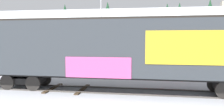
# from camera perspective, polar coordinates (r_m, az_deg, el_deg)

# --- Properties ---
(ground_plane) EXTENTS (260.00, 260.00, 0.00)m
(ground_plane) POSITION_cam_1_polar(r_m,az_deg,el_deg) (12.49, 2.99, -9.65)
(ground_plane) COLOR #B2B5BC
(track) EXTENTS (60.02, 3.03, 0.08)m
(track) POSITION_cam_1_polar(r_m,az_deg,el_deg) (12.47, 3.84, -9.50)
(track) COLOR #4C4742
(track) RESTS_ON ground_plane
(freight_car) EXTENTS (17.97, 3.17, 4.35)m
(freight_car) POSITION_cam_1_polar(r_m,az_deg,el_deg) (12.13, 3.08, 1.93)
(freight_car) COLOR #33383D
(freight_car) RESTS_ON ground_plane
(flagpole) EXTENTS (0.26, 1.40, 9.12)m
(flagpole) POSITION_cam_1_polar(r_m,az_deg,el_deg) (23.82, -3.14, 10.49)
(flagpole) COLOR silver
(flagpole) RESTS_ON ground_plane
(hillside) EXTENTS (148.09, 34.54, 17.25)m
(hillside) POSITION_cam_1_polar(r_m,az_deg,el_deg) (86.29, 7.79, 6.82)
(hillside) COLOR silver
(hillside) RESTS_ON ground_plane
(parked_car_tan) EXTENTS (4.47, 2.13, 1.53)m
(parked_car_tan) POSITION_cam_1_polar(r_m,az_deg,el_deg) (19.10, -3.67, -2.35)
(parked_car_tan) COLOR #9E8966
(parked_car_tan) RESTS_ON ground_plane
(parked_car_red) EXTENTS (4.59, 2.22, 1.67)m
(parked_car_red) POSITION_cam_1_polar(r_m,az_deg,el_deg) (18.84, 14.70, -2.39)
(parked_car_red) COLOR #B21E1E
(parked_car_red) RESTS_ON ground_plane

